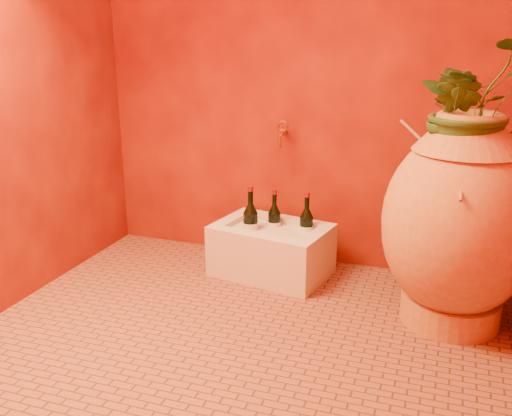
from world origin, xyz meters
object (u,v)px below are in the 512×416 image
at_px(wine_bottle_a, 274,224).
at_px(wall_tap, 282,133).
at_px(amphora, 459,223).
at_px(wine_bottle_b, 251,225).
at_px(wine_bottle_c, 306,228).
at_px(stone_basin, 272,251).

distance_m(wine_bottle_a, wall_tap, 0.52).
distance_m(amphora, wine_bottle_b, 1.14).
bearing_deg(wine_bottle_c, amphora, -21.36).
bearing_deg(stone_basin, wall_tap, 92.34).
relative_size(amphora, wine_bottle_b, 2.84).
height_order(stone_basin, wine_bottle_b, wine_bottle_b).
distance_m(wine_bottle_a, wine_bottle_b, 0.15).
bearing_deg(wine_bottle_a, amphora, -18.44).
distance_m(stone_basin, wine_bottle_c, 0.24).
xyz_separation_m(amphora, wall_tap, (-0.99, 0.46, 0.28)).
bearing_deg(wine_bottle_b, stone_basin, 10.05).
relative_size(amphora, wine_bottle_c, 3.12).
height_order(stone_basin, wall_tap, wall_tap).
relative_size(wine_bottle_b, wine_bottle_c, 1.10).
bearing_deg(wall_tap, amphora, -24.85).
bearing_deg(wine_bottle_c, wall_tap, 142.67).
bearing_deg(amphora, wine_bottle_a, 161.56).
bearing_deg(wine_bottle_c, wine_bottle_a, 174.35).
bearing_deg(wine_bottle_b, wine_bottle_a, 44.57).
relative_size(amphora, wall_tap, 6.85).
bearing_deg(amphora, stone_basin, 165.90).
height_order(amphora, wine_bottle_a, amphora).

